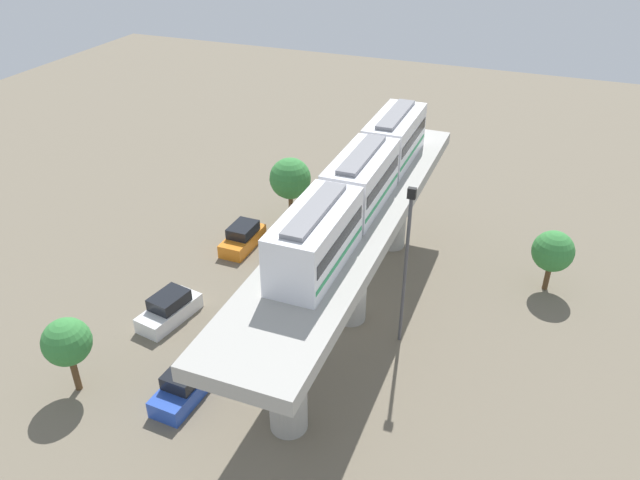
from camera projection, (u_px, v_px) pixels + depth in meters
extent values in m
plane|color=#706654|center=(350.00, 318.00, 38.56)|extent=(120.00, 120.00, 0.00)
cylinder|color=#A8A59E|center=(287.00, 377.00, 29.39)|extent=(1.90, 1.90, 6.61)
cylinder|color=#A8A59E|center=(352.00, 274.00, 36.86)|extent=(1.90, 1.90, 6.61)
cylinder|color=#A8A59E|center=(394.00, 206.00, 44.33)|extent=(1.90, 1.90, 6.61)
cube|color=#A8A59E|center=(353.00, 220.00, 34.95)|extent=(5.20, 28.85, 0.80)
cube|color=white|center=(315.00, 240.00, 29.39)|extent=(2.60, 6.60, 3.00)
cube|color=black|center=(315.00, 235.00, 29.26)|extent=(2.64, 6.07, 0.70)
cube|color=#1E8C4C|center=(315.00, 253.00, 29.77)|extent=(2.64, 6.34, 0.24)
cube|color=slate|center=(315.00, 210.00, 28.55)|extent=(1.10, 5.61, 0.24)
cube|color=white|center=(361.00, 181.00, 34.93)|extent=(2.60, 6.60, 3.00)
cube|color=black|center=(361.00, 177.00, 34.80)|extent=(2.64, 6.07, 0.70)
cube|color=#1E8C4C|center=(361.00, 193.00, 35.31)|extent=(2.64, 6.34, 0.24)
cube|color=slate|center=(362.00, 154.00, 34.09)|extent=(1.10, 5.61, 0.24)
cube|color=white|center=(394.00, 138.00, 40.47)|extent=(2.60, 6.60, 3.00)
cube|color=black|center=(395.00, 135.00, 40.34)|extent=(2.64, 6.07, 0.70)
cube|color=#1E8C4C|center=(394.00, 149.00, 40.85)|extent=(2.64, 6.34, 0.24)
cube|color=slate|center=(396.00, 114.00, 39.63)|extent=(1.10, 5.61, 0.24)
cube|color=orange|center=(243.00, 241.00, 45.57)|extent=(1.86, 4.22, 1.00)
cube|color=black|center=(243.00, 230.00, 45.24)|extent=(1.67, 2.32, 0.76)
cube|color=white|center=(170.00, 313.00, 38.18)|extent=(2.48, 4.44, 1.00)
cube|color=black|center=(169.00, 300.00, 37.85)|extent=(2.00, 2.54, 0.76)
cube|color=#284CB7|center=(186.00, 389.00, 32.60)|extent=(2.02, 4.29, 1.00)
cube|color=black|center=(185.00, 375.00, 32.26)|extent=(1.76, 2.38, 0.76)
cylinder|color=brown|center=(548.00, 275.00, 40.69)|extent=(0.36, 0.36, 2.20)
sphere|color=#38843D|center=(553.00, 251.00, 39.74)|extent=(2.69, 2.69, 2.69)
cylinder|color=brown|center=(75.00, 371.00, 32.66)|extent=(0.36, 0.36, 2.56)
sphere|color=#38843D|center=(67.00, 342.00, 31.64)|extent=(2.54, 2.54, 2.54)
cylinder|color=brown|center=(291.00, 205.00, 48.47)|extent=(0.36, 0.36, 2.84)
sphere|color=#38843D|center=(290.00, 178.00, 47.28)|extent=(3.19, 3.19, 3.19)
cylinder|color=#4C4C51|center=(405.00, 274.00, 34.39)|extent=(0.20, 0.20, 9.41)
cube|color=black|center=(412.00, 193.00, 31.81)|extent=(0.44, 0.28, 0.60)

